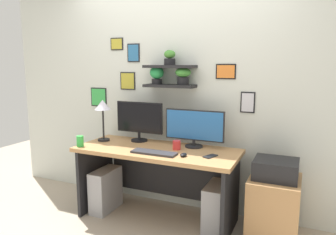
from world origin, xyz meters
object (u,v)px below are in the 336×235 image
at_px(monitor_left, 139,120).
at_px(coffee_mug, 177,145).
at_px(drawer_cabinet, 273,208).
at_px(computer_tower_left, 106,190).
at_px(desk, 159,167).
at_px(water_cup, 80,141).
at_px(desk_lamp, 103,109).
at_px(printer, 276,169).
at_px(monitor_right, 194,127).
at_px(computer_tower_right, 216,207).
at_px(cell_phone, 210,156).
at_px(computer_mouse, 184,155).
at_px(keyboard, 154,153).

relative_size(monitor_left, coffee_mug, 6.08).
relative_size(coffee_mug, drawer_cabinet, 0.16).
bearing_deg(coffee_mug, computer_tower_left, -173.35).
xyz_separation_m(monitor_left, coffee_mug, (0.51, -0.17, -0.19)).
xyz_separation_m(desk, water_cup, (-0.76, -0.30, 0.26)).
bearing_deg(desk_lamp, printer, 1.23).
bearing_deg(monitor_right, drawer_cabinet, -8.06).
bearing_deg(water_cup, computer_tower_right, 12.13).
bearing_deg(desk, monitor_left, 152.93).
bearing_deg(drawer_cabinet, cell_phone, -163.69).
height_order(desk_lamp, coffee_mug, desk_lamp).
relative_size(desk, monitor_left, 2.99).
relative_size(drawer_cabinet, computer_tower_left, 1.26).
xyz_separation_m(desk, computer_tower_left, (-0.61, -0.10, -0.31)).
bearing_deg(computer_tower_left, coffee_mug, 6.65).
distance_m(cell_phone, drawer_cabinet, 0.75).
bearing_deg(monitor_left, desk_lamp, -157.18).
height_order(computer_mouse, drawer_cabinet, computer_mouse).
relative_size(drawer_cabinet, printer, 1.52).
distance_m(monitor_left, cell_phone, 0.96).
xyz_separation_m(coffee_mug, printer, (0.94, 0.05, -0.13)).
relative_size(computer_mouse, computer_tower_right, 0.20).
distance_m(computer_mouse, cell_phone, 0.25).
relative_size(keyboard, drawer_cabinet, 0.76).
xyz_separation_m(desk_lamp, water_cup, (-0.07, -0.31, -0.30)).
distance_m(desk, computer_tower_right, 0.69).
relative_size(monitor_left, drawer_cabinet, 0.95).
xyz_separation_m(computer_mouse, drawer_cabinet, (0.79, 0.25, -0.48)).
height_order(cell_phone, water_cup, water_cup).
xyz_separation_m(monitor_left, desk_lamp, (-0.37, -0.15, 0.12)).
relative_size(monitor_right, drawer_cabinet, 1.08).
relative_size(computer_mouse, cell_phone, 0.64).
bearing_deg(desk_lamp, drawer_cabinet, 1.23).
bearing_deg(monitor_right, printer, -8.06).
relative_size(monitor_right, computer_mouse, 6.88).
height_order(cell_phone, printer, cell_phone).
bearing_deg(printer, drawer_cabinet, 90.00).
height_order(keyboard, printer, keyboard).
relative_size(desk_lamp, printer, 1.20).
relative_size(monitor_left, computer_tower_left, 1.20).
distance_m(desk, desk_lamp, 0.89).
bearing_deg(computer_tower_left, computer_tower_right, 4.38).
bearing_deg(printer, cell_phone, -163.69).
bearing_deg(monitor_left, coffee_mug, -18.04).
bearing_deg(coffee_mug, desk_lamp, 179.20).
xyz_separation_m(cell_phone, coffee_mug, (-0.38, 0.11, 0.04)).
xyz_separation_m(computer_mouse, cell_phone, (0.23, 0.09, -0.01)).
distance_m(cell_phone, water_cup, 1.34).
xyz_separation_m(cell_phone, printer, (0.56, 0.16, -0.09)).
bearing_deg(printer, monitor_left, 175.46).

